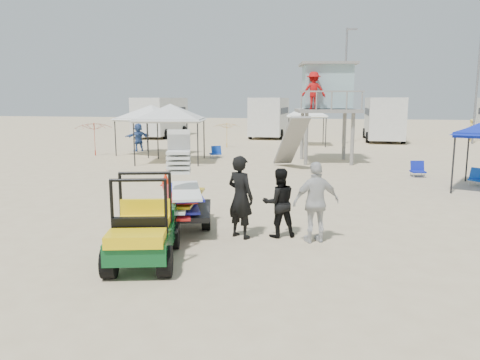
% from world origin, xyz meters
% --- Properties ---
extents(ground, '(140.00, 140.00, 0.00)m').
position_xyz_m(ground, '(0.00, 0.00, 0.00)').
color(ground, beige).
rests_on(ground, ground).
extents(utility_cart, '(1.64, 2.43, 1.69)m').
position_xyz_m(utility_cart, '(-0.96, 0.75, 0.79)').
color(utility_cart, '#0B481E').
rests_on(utility_cart, ground).
extents(surf_trailer, '(1.81, 2.63, 2.13)m').
position_xyz_m(surf_trailer, '(-0.96, 3.08, 0.87)').
color(surf_trailer, black).
rests_on(surf_trailer, ground).
extents(man_left, '(0.82, 0.73, 1.89)m').
position_xyz_m(man_left, '(0.56, 2.78, 0.95)').
color(man_left, black).
rests_on(man_left, ground).
extents(man_mid, '(0.95, 0.86, 1.60)m').
position_xyz_m(man_mid, '(1.41, 3.03, 0.80)').
color(man_mid, black).
rests_on(man_mid, ground).
extents(man_right, '(1.14, 0.84, 1.80)m').
position_xyz_m(man_right, '(2.26, 2.78, 0.90)').
color(man_right, silver).
rests_on(man_right, ground).
extents(lifeguard_tower, '(3.45, 3.45, 4.79)m').
position_xyz_m(lifeguard_tower, '(1.98, 16.57, 3.57)').
color(lifeguard_tower, gray).
rests_on(lifeguard_tower, ground).
extents(canopy_white_a, '(3.71, 3.71, 3.31)m').
position_xyz_m(canopy_white_a, '(-5.55, 14.88, 2.77)').
color(canopy_white_a, black).
rests_on(canopy_white_a, ground).
extents(canopy_white_b, '(3.68, 3.68, 3.22)m').
position_xyz_m(canopy_white_b, '(-7.73, 17.68, 2.67)').
color(canopy_white_b, black).
rests_on(canopy_white_b, ground).
extents(canopy_white_c, '(2.85, 2.85, 3.20)m').
position_xyz_m(canopy_white_c, '(0.51, 25.14, 2.65)').
color(canopy_white_c, black).
rests_on(canopy_white_c, ground).
extents(umbrella_a, '(2.13, 2.16, 1.91)m').
position_xyz_m(umbrella_a, '(-10.67, 16.47, 0.95)').
color(umbrella_a, '#B52513').
rests_on(umbrella_a, ground).
extents(umbrella_b, '(2.00, 2.03, 1.65)m').
position_xyz_m(umbrella_b, '(-4.48, 22.41, 0.83)').
color(umbrella_b, orange).
rests_on(umbrella_b, ground).
extents(cone_near, '(0.34, 0.34, 0.50)m').
position_xyz_m(cone_near, '(-4.66, 12.31, 0.25)').
color(cone_near, red).
rests_on(cone_near, ground).
extents(cone_far, '(0.34, 0.34, 0.50)m').
position_xyz_m(cone_far, '(-3.50, 8.65, 0.25)').
color(cone_far, red).
rests_on(cone_far, ground).
extents(beach_chair_a, '(0.73, 0.82, 0.64)m').
position_xyz_m(beach_chair_a, '(-3.80, 17.02, 0.31)').
color(beach_chair_a, '#0F38A8').
rests_on(beach_chair_a, ground).
extents(beach_chair_b, '(0.62, 0.66, 0.64)m').
position_xyz_m(beach_chair_b, '(5.91, 12.68, 0.31)').
color(beach_chair_b, '#0F1DA6').
rests_on(beach_chair_b, ground).
extents(beach_chair_c, '(0.74, 0.86, 0.64)m').
position_xyz_m(beach_chair_c, '(7.75, 11.03, 0.31)').
color(beach_chair_c, '#1046B4').
rests_on(beach_chair_c, ground).
extents(rv_far_left, '(2.64, 6.80, 3.25)m').
position_xyz_m(rv_far_left, '(-12.00, 29.99, 1.80)').
color(rv_far_left, silver).
rests_on(rv_far_left, ground).
extents(rv_mid_left, '(2.65, 6.50, 3.25)m').
position_xyz_m(rv_mid_left, '(-3.00, 31.49, 1.80)').
color(rv_mid_left, silver).
rests_on(rv_mid_left, ground).
extents(rv_mid_right, '(2.64, 7.00, 3.25)m').
position_xyz_m(rv_mid_right, '(6.00, 29.99, 1.80)').
color(rv_mid_right, silver).
rests_on(rv_mid_right, ground).
extents(light_pole_left, '(0.14, 0.14, 8.00)m').
position_xyz_m(light_pole_left, '(3.00, 27.00, 4.00)').
color(light_pole_left, slate).
rests_on(light_pole_left, ground).
extents(light_pole_right, '(0.14, 0.14, 8.00)m').
position_xyz_m(light_pole_right, '(12.00, 28.50, 4.00)').
color(light_pole_right, slate).
rests_on(light_pole_right, ground).
extents(distant_beachgoers, '(22.52, 12.57, 1.71)m').
position_xyz_m(distant_beachgoers, '(-4.27, 21.79, 0.85)').
color(distant_beachgoers, '#DAB952').
rests_on(distant_beachgoers, ground).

